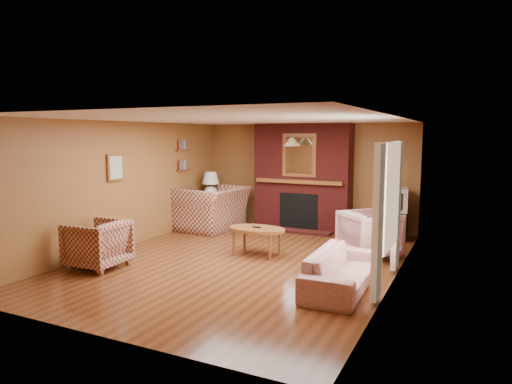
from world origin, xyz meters
The scene contains 20 objects.
floor centered at (0.00, 0.00, 0.00)m, with size 6.50×6.50×0.00m, color #49250F.
ceiling centered at (0.00, 0.00, 2.40)m, with size 6.50×6.50×0.00m, color silver.
wall_back centered at (0.00, 3.25, 1.20)m, with size 6.50×6.50×0.00m, color brown.
wall_front centered at (0.00, -3.25, 1.20)m, with size 6.50×6.50×0.00m, color brown.
wall_left centered at (-2.50, 0.00, 1.20)m, with size 6.50×6.50×0.00m, color brown.
wall_right centered at (2.50, 0.00, 1.20)m, with size 6.50×6.50×0.00m, color brown.
fireplace centered at (0.00, 2.98, 1.18)m, with size 2.20×0.82×2.40m.
window_right centered at (2.45, -0.20, 1.13)m, with size 0.10×1.85×2.00m.
bookshelf centered at (-2.44, 1.90, 1.67)m, with size 0.09×0.55×0.71m.
botanical_print centered at (-2.47, -0.30, 1.55)m, with size 0.05×0.40×0.50m.
pendant_light centered at (0.00, 2.30, 2.00)m, with size 0.36×0.36×0.48m.
plaid_loveseat centered at (-1.85, 2.10, 0.48)m, with size 1.48×1.30×0.97m, color maroon.
plaid_armchair centered at (-1.95, -1.33, 0.39)m, with size 0.82×0.85×0.77m, color maroon.
floral_sofa centered at (1.90, -0.62, 0.27)m, with size 1.85×0.72×0.54m, color #BCA792.
floral_armchair centered at (1.90, 1.25, 0.41)m, with size 0.87×0.90×0.82m, color #BCA792.
coffee_table centered at (0.06, 0.47, 0.45)m, with size 1.06×0.66×0.52m.
side_table centered at (-2.10, 2.45, 0.31)m, with size 0.46×0.46×0.62m, color brown.
table_lamp centered at (-2.10, 2.45, 0.99)m, with size 0.40×0.40×0.66m.
tv_stand centered at (2.05, 2.80, 0.29)m, with size 0.54×0.49×0.59m, color black.
crt_tv centered at (2.05, 2.79, 0.83)m, with size 0.60×0.59×0.49m.
Camera 1 is at (3.51, -6.72, 2.15)m, focal length 32.00 mm.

